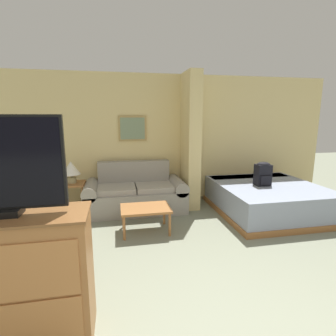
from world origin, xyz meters
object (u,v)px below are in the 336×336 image
at_px(table_lamp, 71,169).
at_px(backpack, 263,173).
at_px(tv_dresser, 13,282).
at_px(bed, 267,198).
at_px(coffee_table, 145,210).
at_px(couch, 136,194).

distance_m(table_lamp, backpack, 3.48).
bearing_deg(table_lamp, tv_dresser, -90.03).
height_order(tv_dresser, bed, tv_dresser).
relative_size(table_lamp, backpack, 0.92).
bearing_deg(coffee_table, bed, 9.94).
distance_m(couch, coffee_table, 1.00).
bearing_deg(backpack, tv_dresser, -146.86).
height_order(table_lamp, tv_dresser, tv_dresser).
bearing_deg(tv_dresser, backpack, 33.14).
relative_size(coffee_table, table_lamp, 1.90).
distance_m(coffee_table, tv_dresser, 2.23).
bearing_deg(backpack, table_lamp, 169.13).
distance_m(tv_dresser, backpack, 4.09).
bearing_deg(table_lamp, couch, -2.23).
height_order(table_lamp, backpack, table_lamp).
xyz_separation_m(coffee_table, table_lamp, (-1.22, 1.04, 0.49)).
bearing_deg(backpack, coffee_table, -170.15).
relative_size(coffee_table, bed, 0.39).
bearing_deg(coffee_table, tv_dresser, -123.48).
xyz_separation_m(table_lamp, tv_dresser, (-0.00, -2.89, -0.31)).
relative_size(couch, tv_dresser, 1.60).
height_order(couch, bed, couch).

